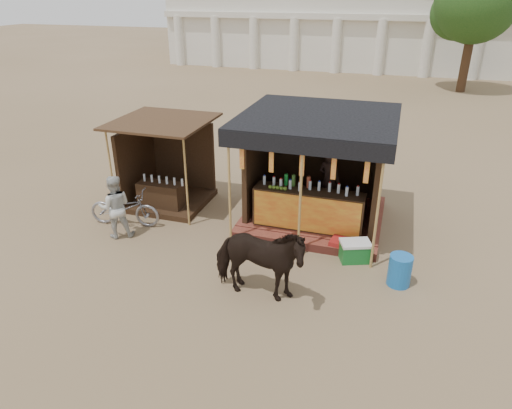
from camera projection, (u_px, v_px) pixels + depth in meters
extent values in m
plane|color=#846B4C|center=(232.00, 286.00, 9.18)|extent=(120.00, 120.00, 0.00)
cube|color=brown|center=(315.00, 214.00, 11.87)|extent=(3.40, 2.80, 0.22)
cube|color=brown|center=(302.00, 243.00, 10.54)|extent=(3.40, 0.35, 0.20)
cube|color=#341F12|center=(308.00, 209.00, 10.80)|extent=(2.60, 0.55, 0.95)
cube|color=#DF4B1A|center=(306.00, 214.00, 10.56)|extent=(2.50, 0.02, 0.88)
cube|color=#341F12|center=(326.00, 150.00, 12.37)|extent=(3.00, 0.12, 2.50)
cube|color=#341F12|center=(260.00, 159.00, 11.70)|extent=(0.12, 2.50, 2.50)
cube|color=#341F12|center=(380.00, 172.00, 10.88)|extent=(0.12, 2.50, 2.50)
cube|color=black|center=(319.00, 116.00, 10.57)|extent=(3.60, 3.60, 0.06)
cube|color=black|center=(302.00, 146.00, 9.11)|extent=(3.60, 0.06, 0.36)
cylinder|color=tan|center=(230.00, 191.00, 10.09)|extent=(0.06, 0.06, 2.75)
cylinder|color=tan|center=(300.00, 200.00, 9.65)|extent=(0.06, 0.06, 2.75)
cylinder|color=tan|center=(378.00, 210.00, 9.21)|extent=(0.06, 0.06, 2.75)
cube|color=red|center=(242.00, 157.00, 9.65)|extent=(0.10, 0.02, 0.55)
cube|color=red|center=(271.00, 160.00, 9.47)|extent=(0.10, 0.02, 0.55)
cube|color=red|center=(302.00, 163.00, 9.30)|extent=(0.10, 0.02, 0.55)
cube|color=red|center=(334.00, 167.00, 9.12)|extent=(0.10, 0.02, 0.55)
cube|color=red|center=(367.00, 170.00, 8.94)|extent=(0.10, 0.02, 0.55)
imported|color=black|center=(329.00, 181.00, 11.48)|extent=(0.70, 0.58, 1.63)
cube|color=#341F12|center=(171.00, 200.00, 12.72)|extent=(2.00, 2.00, 0.15)
cube|color=#341F12|center=(183.00, 156.00, 13.12)|extent=(1.90, 0.10, 2.10)
cube|color=#341F12|center=(137.00, 164.00, 12.56)|extent=(0.10, 1.90, 2.10)
cube|color=#472D19|center=(162.00, 121.00, 11.66)|extent=(2.40, 2.40, 0.06)
cylinder|color=tan|center=(111.00, 173.00, 11.63)|extent=(0.05, 0.05, 2.35)
cylinder|color=tan|center=(186.00, 182.00, 11.06)|extent=(0.05, 0.05, 2.35)
cube|color=#341F12|center=(161.00, 197.00, 12.15)|extent=(1.20, 0.50, 0.80)
imported|color=black|center=(258.00, 262.00, 8.52)|extent=(1.90, 0.89, 1.59)
imported|color=gray|center=(124.00, 208.00, 11.38)|extent=(1.86, 0.89, 0.94)
imported|color=#B7B8B2|center=(115.00, 207.00, 10.72)|extent=(0.95, 0.89, 1.55)
cylinder|color=#165EAB|center=(400.00, 270.00, 9.11)|extent=(0.52, 0.52, 0.65)
cube|color=maroon|center=(340.00, 246.00, 10.32)|extent=(0.50, 0.49, 0.30)
cube|color=#176A28|center=(355.00, 252.00, 9.98)|extent=(0.73, 0.62, 0.40)
cube|color=white|center=(356.00, 243.00, 9.88)|extent=(0.76, 0.64, 0.06)
cube|color=silver|center=(345.00, 10.00, 33.84)|extent=(26.00, 7.00, 8.00)
cube|color=silver|center=(338.00, 17.00, 30.87)|extent=(26.00, 0.50, 0.40)
cylinder|color=silver|center=(180.00, 41.00, 34.96)|extent=(0.70, 0.70, 3.60)
cylinder|color=silver|center=(216.00, 42.00, 34.14)|extent=(0.70, 0.70, 3.60)
cylinder|color=silver|center=(254.00, 43.00, 33.32)|extent=(0.70, 0.70, 3.60)
cylinder|color=silver|center=(294.00, 45.00, 32.50)|extent=(0.70, 0.70, 3.60)
cylinder|color=silver|center=(336.00, 46.00, 31.69)|extent=(0.70, 0.70, 3.60)
cylinder|color=silver|center=(380.00, 48.00, 30.87)|extent=(0.70, 0.70, 3.60)
cylinder|color=silver|center=(427.00, 49.00, 30.05)|extent=(0.70, 0.70, 3.60)
cylinder|color=silver|center=(476.00, 51.00, 29.24)|extent=(0.70, 0.70, 3.60)
cylinder|color=#382314|center=(467.00, 56.00, 25.63)|extent=(0.50, 0.50, 4.00)
sphere|color=#2C4D1A|center=(477.00, 1.00, 24.43)|extent=(4.40, 4.40, 4.40)
sphere|color=#2C4D1A|center=(458.00, 13.00, 25.42)|extent=(2.99, 2.99, 2.99)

